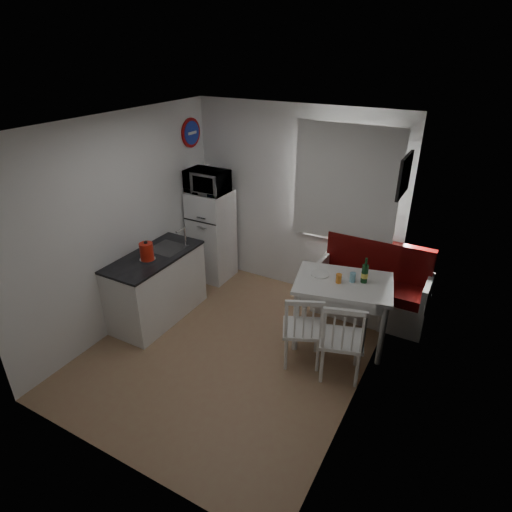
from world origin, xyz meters
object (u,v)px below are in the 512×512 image
(bench, at_px, (371,293))
(fridge, at_px, (212,235))
(microwave, at_px, (207,181))
(kettle, at_px, (147,252))
(dining_table, at_px, (343,289))
(kitchen_counter, at_px, (157,286))
(chair_right, at_px, (340,334))
(wine_bottle, at_px, (365,270))
(chair_left, at_px, (300,324))

(bench, xyz_separation_m, fridge, (-2.40, -0.11, 0.35))
(microwave, xyz_separation_m, kettle, (0.03, -1.35, -0.50))
(dining_table, relative_size, microwave, 2.15)
(kitchen_counter, xyz_separation_m, bench, (2.42, 1.36, -0.12))
(kitchen_counter, distance_m, microwave, 1.61)
(kitchen_counter, height_order, dining_table, kitchen_counter)
(kitchen_counter, height_order, fridge, fridge)
(kitchen_counter, xyz_separation_m, kettle, (0.05, -0.16, 0.57))
(chair_right, bearing_deg, wine_bottle, 72.76)
(chair_left, bearing_deg, chair_right, -24.92)
(kitchen_counter, bearing_deg, bench, 29.25)
(kettle, bearing_deg, bench, 32.56)
(wine_bottle, bearing_deg, chair_left, -120.44)
(bench, height_order, dining_table, bench)
(bench, bearing_deg, fridge, -177.31)
(chair_left, relative_size, fridge, 0.41)
(kitchen_counter, xyz_separation_m, dining_table, (2.25, 0.65, 0.27))
(dining_table, relative_size, kettle, 4.77)
(dining_table, xyz_separation_m, kettle, (-2.20, -0.81, 0.30))
(dining_table, relative_size, fridge, 0.90)
(chair_left, relative_size, kettle, 2.17)
(dining_table, height_order, microwave, microwave)
(fridge, distance_m, microwave, 0.85)
(bench, relative_size, fridge, 1.04)
(kettle, relative_size, wine_bottle, 0.84)
(microwave, bearing_deg, chair_left, -31.46)
(bench, bearing_deg, chair_right, -88.94)
(dining_table, relative_size, chair_right, 2.21)
(chair_right, relative_size, fridge, 0.41)
(kitchen_counter, bearing_deg, kettle, -72.66)
(microwave, distance_m, kettle, 1.44)
(kitchen_counter, relative_size, chair_left, 2.34)
(kitchen_counter, xyz_separation_m, chair_left, (2.00, -0.02, 0.11))
(bench, distance_m, dining_table, 0.83)
(kitchen_counter, distance_m, wine_bottle, 2.61)
(bench, bearing_deg, chair_left, -107.12)
(chair_right, bearing_deg, chair_left, 162.17)
(kitchen_counter, relative_size, kettle, 5.09)
(bench, height_order, fridge, fridge)
(bench, height_order, microwave, microwave)
(kettle, bearing_deg, microwave, 91.27)
(fridge, bearing_deg, kitchen_counter, -90.90)
(chair_right, height_order, kettle, kettle)
(chair_left, height_order, microwave, microwave)
(dining_table, height_order, wine_bottle, wine_bottle)
(chair_left, xyz_separation_m, chair_right, (0.45, -0.00, 0.03))
(kettle, bearing_deg, dining_table, 20.10)
(kitchen_counter, relative_size, bench, 0.92)
(kitchen_counter, bearing_deg, chair_right, -0.52)
(chair_left, bearing_deg, fridge, 123.18)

